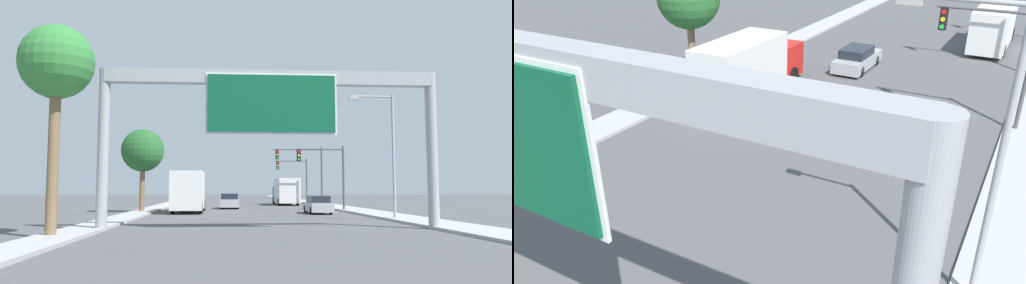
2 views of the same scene
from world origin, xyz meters
TOP-DOWN VIEW (x-y plane):
  - median_strip_left at (-9.00, 60.00)m, footprint 2.00×120.00m
  - car_far_left at (5.25, 33.39)m, footprint 1.71×4.63m
  - car_mid_right at (-1.75, 43.85)m, footprint 1.86×4.71m
  - truck_box_primary at (-5.25, 35.88)m, footprint 2.49×8.54m
  - truck_box_secondary at (5.25, 54.13)m, footprint 2.45×9.00m
  - traffic_light_near_intersection at (7.02, 38.00)m, footprint 4.52×0.32m
  - traffic_light_mid_block at (6.78, 48.00)m, footprint 5.47×0.32m
  - street_lamp_right at (8.20, 24.88)m, footprint 2.95×0.28m

SIDE VIEW (x-z plane):
  - median_strip_left at x=-9.00m, z-range 0.00..0.15m
  - car_far_left at x=5.25m, z-range -0.04..1.39m
  - car_mid_right at x=-1.75m, z-range -0.04..1.46m
  - truck_box_secondary at x=5.25m, z-range 0.03..3.22m
  - truck_box_primary at x=-5.25m, z-range 0.02..3.42m
  - traffic_light_near_intersection at x=7.02m, z-range 1.05..6.89m
  - traffic_light_mid_block at x=6.78m, z-range 1.21..7.80m
  - street_lamp_right at x=8.20m, z-range 0.82..8.94m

